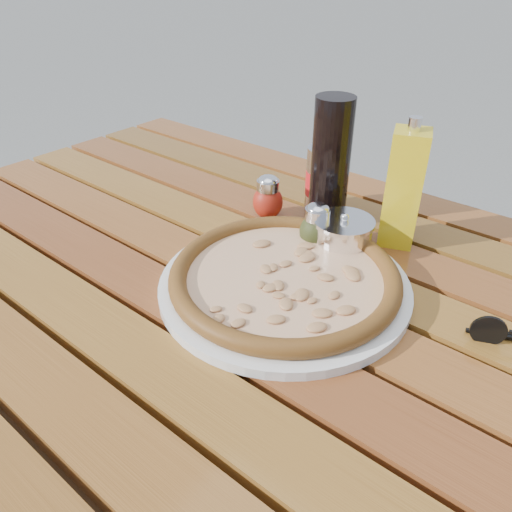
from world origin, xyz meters
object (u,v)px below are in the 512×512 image
Objects in this scene: soda_can at (324,180)px; parmesan_tin at (343,236)px; pizza at (285,276)px; pepper_shaker at (268,198)px; oregano_shaker at (316,227)px; olive_oil_cruet at (404,188)px; table at (248,318)px; plate at (284,285)px; dark_bottle at (331,162)px.

parmesan_tin is at bearing -45.18° from soda_can.
pepper_shaker is at bearing 134.39° from pizza.
olive_oil_cruet reaches higher than oregano_shaker.
oregano_shaker is (0.03, 0.14, 0.11)m from table.
pepper_shaker is 0.68× the size of soda_can.
parmesan_tin is at bearing 21.07° from oregano_shaker.
plate is at bearing 0.00° from pizza.
pepper_shaker is at bearing -162.73° from olive_oil_cruet.
parmesan_tin is (0.08, -0.08, -0.08)m from dark_bottle.
pizza is (0.00, 0.00, 0.02)m from plate.
pepper_shaker is 0.39× the size of olive_oil_cruet.
oregano_shaker is (-0.03, 0.12, 0.02)m from pizza.
oregano_shaker is (-0.03, 0.12, 0.03)m from plate.
plate is at bearing -72.73° from dark_bottle.
table is at bearing -81.69° from soda_can.
table is 0.32m from olive_oil_cruet.
olive_oil_cruet reaches higher than table.
soda_can is at bearing 111.20° from pizza.
pizza is at bearing 0.00° from plate.
soda_can is 0.57× the size of olive_oil_cruet.
parmesan_tin is at bearing -6.82° from pepper_shaker.
parmesan_tin is (-0.05, -0.09, -0.07)m from olive_oil_cruet.
soda_can is 0.98× the size of parmesan_tin.
plate is 2.95× the size of parmesan_tin.
dark_bottle reaches higher than pepper_shaker.
soda_can reaches higher than pepper_shaker.
oregano_shaker is at bearing -67.34° from dark_bottle.
dark_bottle reaches higher than pizza.
olive_oil_cruet reaches higher than pepper_shaker.
oregano_shaker is (0.13, -0.04, 0.00)m from pepper_shaker.
table is at bearing -87.60° from dark_bottle.
soda_can reaches higher than table.
parmesan_tin is at bearing 85.18° from pizza.
soda_can is 0.16m from olive_oil_cruet.
pepper_shaker is 0.17m from parmesan_tin.
oregano_shaker reaches higher than pizza.
soda_can is at bearing 55.89° from pepper_shaker.
parmesan_tin is (0.01, 0.14, 0.02)m from plate.
pepper_shaker is at bearing 164.41° from oregano_shaker.
pepper_shaker reaches higher than parmesan_tin.
parmesan_tin is (0.04, 0.02, -0.01)m from oregano_shaker.
parmesan_tin reaches higher than table.
olive_oil_cruet reaches higher than parmesan_tin.
pizza is 0.13m from oregano_shaker.
pepper_shaker is at bearing 119.53° from table.
dark_bottle is at bearing 33.29° from pepper_shaker.
dark_bottle reaches higher than table.
oregano_shaker is at bearing -61.42° from soda_can.
plate is 0.27m from soda_can.
dark_bottle is 0.13m from olive_oil_cruet.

